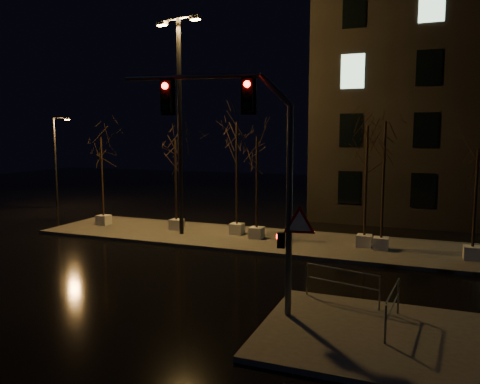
% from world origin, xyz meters
% --- Properties ---
extents(ground, '(90.00, 90.00, 0.00)m').
position_xyz_m(ground, '(0.00, 0.00, 0.00)').
color(ground, black).
rests_on(ground, ground).
extents(median, '(22.00, 5.00, 0.15)m').
position_xyz_m(median, '(0.00, 6.00, 0.07)').
color(median, '#44413D').
rests_on(median, ground).
extents(sidewalk_corner, '(7.00, 5.00, 0.15)m').
position_xyz_m(sidewalk_corner, '(7.50, -3.50, 0.07)').
color(sidewalk_corner, '#44413D').
rests_on(sidewalk_corner, ground).
extents(tree_0, '(1.80, 1.80, 5.12)m').
position_xyz_m(tree_0, '(-8.88, 6.10, 4.03)').
color(tree_0, beige).
rests_on(tree_0, median).
extents(tree_1, '(1.80, 1.80, 4.97)m').
position_xyz_m(tree_1, '(-4.38, 6.46, 3.92)').
color(tree_1, beige).
rests_on(tree_1, median).
extents(tree_2, '(1.80, 1.80, 5.89)m').
position_xyz_m(tree_2, '(-0.88, 6.51, 4.62)').
color(tree_2, beige).
rests_on(tree_2, median).
extents(tree_3, '(1.80, 1.80, 5.14)m').
position_xyz_m(tree_3, '(0.39, 5.97, 4.05)').
color(tree_3, beige).
rests_on(tree_3, median).
extents(tree_4, '(1.80, 1.80, 5.65)m').
position_xyz_m(tree_4, '(5.56, 6.06, 4.44)').
color(tree_4, beige).
rests_on(tree_4, median).
extents(tree_5, '(1.80, 1.80, 5.82)m').
position_xyz_m(tree_5, '(6.33, 5.79, 4.56)').
color(tree_5, beige).
rests_on(tree_5, median).
extents(tree_6, '(1.80, 1.80, 4.71)m').
position_xyz_m(tree_6, '(9.96, 5.41, 3.72)').
color(tree_6, beige).
rests_on(tree_6, median).
extents(traffic_signal_mast, '(5.49, 0.97, 6.77)m').
position_xyz_m(traffic_signal_mast, '(3.42, -3.27, 4.59)').
color(traffic_signal_mast, '#53555A').
rests_on(traffic_signal_mast, sidewalk_corner).
extents(streetlight_main, '(2.69, 0.86, 10.82)m').
position_xyz_m(streetlight_main, '(-3.58, 5.54, 6.39)').
color(streetlight_main, black).
rests_on(streetlight_main, median).
extents(streetlight_far, '(1.24, 0.56, 6.50)m').
position_xyz_m(streetlight_far, '(-16.57, 10.95, 3.57)').
color(streetlight_far, black).
rests_on(streetlight_far, ground).
extents(guard_rail_a, '(2.34, 0.63, 1.04)m').
position_xyz_m(guard_rail_a, '(5.75, -1.50, 0.83)').
color(guard_rail_a, '#53555A').
rests_on(guard_rail_a, sidewalk_corner).
extents(guard_rail_b, '(0.25, 2.21, 1.05)m').
position_xyz_m(guard_rail_b, '(7.32, -2.94, 0.83)').
color(guard_rail_b, '#53555A').
rests_on(guard_rail_b, sidewalk_corner).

